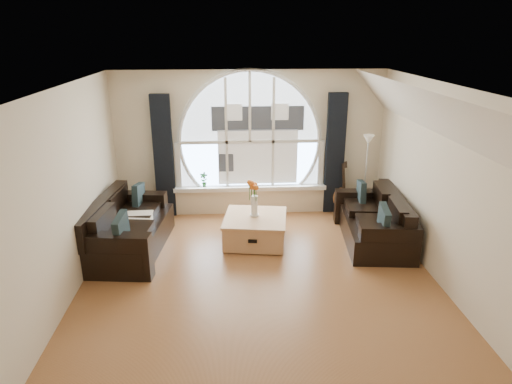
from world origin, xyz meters
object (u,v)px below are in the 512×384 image
coffee_chest (255,228)px  sofa_right (373,219)px  floor_lamp (365,178)px  sofa_left (129,227)px  potted_plant (204,180)px  guitar (342,187)px  vase_flowers (254,194)px

coffee_chest → sofa_right: bearing=5.5°
floor_lamp → sofa_left: bearing=-165.5°
coffee_chest → potted_plant: (-0.89, 1.30, 0.44)m
coffee_chest → guitar: guitar is taller
coffee_chest → sofa_left: bearing=-166.9°
vase_flowers → floor_lamp: (2.09, 0.84, -0.04)m
vase_flowers → potted_plant: vase_flowers is taller
vase_flowers → floor_lamp: size_ratio=0.44×
coffee_chest → vase_flowers: size_ratio=1.44×
sofa_left → guitar: size_ratio=1.85×
sofa_right → guitar: 1.31m
sofa_right → coffee_chest: sofa_right is taller
sofa_left → guitar: guitar is taller
sofa_right → vase_flowers: bearing=-178.1°
floor_lamp → potted_plant: floor_lamp is taller
floor_lamp → guitar: (-0.33, 0.30, -0.27)m
coffee_chest → floor_lamp: floor_lamp is taller
sofa_right → guitar: (-0.21, 1.29, 0.13)m
sofa_right → floor_lamp: 1.07m
coffee_chest → potted_plant: 1.64m
sofa_left → sofa_right: size_ratio=1.09×
vase_flowers → sofa_left: bearing=-173.7°
coffee_chest → floor_lamp: size_ratio=0.63×
vase_flowers → potted_plant: bearing=125.2°
sofa_left → vase_flowers: bearing=12.7°
coffee_chest → potted_plant: potted_plant is taller
sofa_left → potted_plant: bearing=59.1°
sofa_left → coffee_chest: sofa_left is taller
sofa_left → potted_plant: size_ratio=6.99×
sofa_right → vase_flowers: size_ratio=2.58×
sofa_left → sofa_right: bearing=7.6°
vase_flowers → floor_lamp: bearing=21.9°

